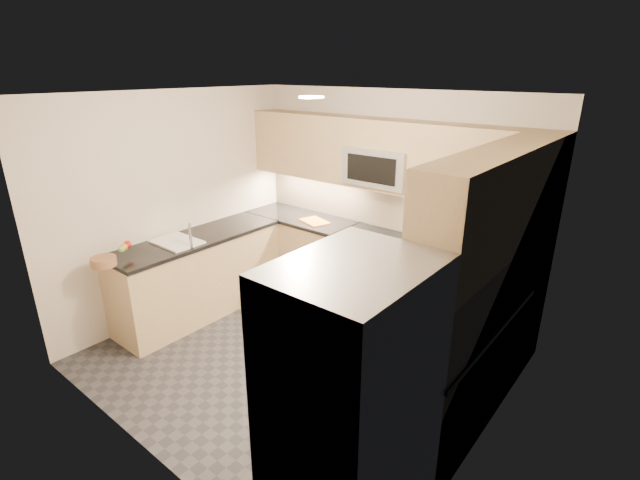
# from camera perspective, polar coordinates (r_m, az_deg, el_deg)

# --- Properties ---
(floor) EXTENTS (3.60, 3.20, 0.00)m
(floor) POSITION_cam_1_polar(r_m,az_deg,el_deg) (4.75, -2.75, -14.28)
(floor) COLOR #242429
(floor) RESTS_ON ground
(ceiling) EXTENTS (3.60, 3.20, 0.02)m
(ceiling) POSITION_cam_1_polar(r_m,az_deg,el_deg) (3.91, -3.40, 17.41)
(ceiling) COLOR beige
(ceiling) RESTS_ON wall_back
(wall_back) EXTENTS (3.60, 0.02, 2.50)m
(wall_back) POSITION_cam_1_polar(r_m,az_deg,el_deg) (5.40, 8.44, 4.59)
(wall_back) COLOR beige
(wall_back) RESTS_ON floor
(wall_front) EXTENTS (3.60, 0.02, 2.50)m
(wall_front) POSITION_cam_1_polar(r_m,az_deg,el_deg) (3.27, -22.33, -7.62)
(wall_front) COLOR beige
(wall_front) RESTS_ON floor
(wall_left) EXTENTS (0.02, 3.20, 2.50)m
(wall_left) POSITION_cam_1_polar(r_m,az_deg,el_deg) (5.49, -17.18, 4.14)
(wall_left) COLOR beige
(wall_left) RESTS_ON floor
(wall_right) EXTENTS (0.02, 3.20, 2.50)m
(wall_right) POSITION_cam_1_polar(r_m,az_deg,el_deg) (3.34, 20.76, -6.86)
(wall_right) COLOR beige
(wall_right) RESTS_ON floor
(base_cab_back_left) EXTENTS (1.42, 0.60, 0.90)m
(base_cab_back_left) POSITION_cam_1_polar(r_m,az_deg,el_deg) (6.04, -2.32, -1.50)
(base_cab_back_left) COLOR tan
(base_cab_back_left) RESTS_ON floor
(base_cab_back_right) EXTENTS (1.42, 0.60, 0.90)m
(base_cab_back_right) POSITION_cam_1_polar(r_m,az_deg,el_deg) (5.00, 16.95, -7.35)
(base_cab_back_right) COLOR tan
(base_cab_back_right) RESTS_ON floor
(base_cab_right) EXTENTS (0.60, 1.70, 0.90)m
(base_cab_right) POSITION_cam_1_polar(r_m,az_deg,el_deg) (3.95, 15.79, -15.30)
(base_cab_right) COLOR tan
(base_cab_right) RESTS_ON floor
(base_cab_peninsula) EXTENTS (0.60, 2.00, 0.90)m
(base_cab_peninsula) POSITION_cam_1_polar(r_m,az_deg,el_deg) (5.52, -14.55, -4.36)
(base_cab_peninsula) COLOR tan
(base_cab_peninsula) RESTS_ON floor
(countertop_back_left) EXTENTS (1.42, 0.63, 0.04)m
(countertop_back_left) POSITION_cam_1_polar(r_m,az_deg,el_deg) (5.88, -2.38, 2.75)
(countertop_back_left) COLOR black
(countertop_back_left) RESTS_ON base_cab_back_left
(countertop_back_right) EXTENTS (1.42, 0.63, 0.04)m
(countertop_back_right) POSITION_cam_1_polar(r_m,az_deg,el_deg) (4.80, 17.53, -2.37)
(countertop_back_right) COLOR black
(countertop_back_right) RESTS_ON base_cab_back_right
(countertop_right) EXTENTS (0.63, 1.70, 0.04)m
(countertop_right) POSITION_cam_1_polar(r_m,az_deg,el_deg) (3.70, 16.50, -9.35)
(countertop_right) COLOR black
(countertop_right) RESTS_ON base_cab_right
(countertop_peninsula) EXTENTS (0.63, 2.00, 0.04)m
(countertop_peninsula) POSITION_cam_1_polar(r_m,az_deg,el_deg) (5.35, -14.99, 0.22)
(countertop_peninsula) COLOR black
(countertop_peninsula) RESTS_ON base_cab_peninsula
(upper_cab_back) EXTENTS (3.60, 0.35, 0.75)m
(upper_cab_back) POSITION_cam_1_polar(r_m,az_deg,el_deg) (5.13, 7.74, 10.38)
(upper_cab_back) COLOR tan
(upper_cab_back) RESTS_ON wall_back
(upper_cab_right) EXTENTS (0.35, 1.95, 0.75)m
(upper_cab_right) POSITION_cam_1_polar(r_m,az_deg,el_deg) (3.43, 20.75, 4.24)
(upper_cab_right) COLOR tan
(upper_cab_right) RESTS_ON wall_right
(backsplash_back) EXTENTS (3.60, 0.01, 0.51)m
(backsplash_back) POSITION_cam_1_polar(r_m,az_deg,el_deg) (5.41, 8.38, 4.02)
(backsplash_back) COLOR tan
(backsplash_back) RESTS_ON wall_back
(backsplash_right) EXTENTS (0.01, 2.30, 0.51)m
(backsplash_right) POSITION_cam_1_polar(r_m,az_deg,el_deg) (3.75, 22.88, -5.00)
(backsplash_right) COLOR tan
(backsplash_right) RESTS_ON wall_right
(gas_range) EXTENTS (0.76, 0.65, 0.91)m
(gas_range) POSITION_cam_1_polar(r_m,az_deg,el_deg) (5.41, 6.22, -4.25)
(gas_range) COLOR gray
(gas_range) RESTS_ON floor
(range_cooktop) EXTENTS (0.76, 0.65, 0.03)m
(range_cooktop) POSITION_cam_1_polar(r_m,az_deg,el_deg) (5.24, 6.41, 0.33)
(range_cooktop) COLOR black
(range_cooktop) RESTS_ON gas_range
(oven_door_glass) EXTENTS (0.62, 0.02, 0.45)m
(oven_door_glass) POSITION_cam_1_polar(r_m,az_deg,el_deg) (5.17, 4.19, -5.50)
(oven_door_glass) COLOR black
(oven_door_glass) RESTS_ON gas_range
(oven_handle) EXTENTS (0.60, 0.02, 0.02)m
(oven_handle) POSITION_cam_1_polar(r_m,az_deg,el_deg) (5.04, 4.14, -2.81)
(oven_handle) COLOR #B2B5BA
(oven_handle) RESTS_ON gas_range
(microwave) EXTENTS (0.76, 0.40, 0.40)m
(microwave) POSITION_cam_1_polar(r_m,az_deg,el_deg) (5.13, 7.53, 8.97)
(microwave) COLOR #A1A5A9
(microwave) RESTS_ON upper_cab_back
(microwave_door) EXTENTS (0.60, 0.01, 0.28)m
(microwave_door) POSITION_cam_1_polar(r_m,az_deg,el_deg) (4.96, 6.25, 8.63)
(microwave_door) COLOR black
(microwave_door) RESTS_ON microwave
(refrigerator) EXTENTS (0.70, 0.90, 1.80)m
(refrigerator) POSITION_cam_1_polar(r_m,az_deg,el_deg) (2.77, 3.88, -20.29)
(refrigerator) COLOR #A2A3A9
(refrigerator) RESTS_ON floor
(fridge_handle_left) EXTENTS (0.02, 0.02, 1.20)m
(fridge_handle_left) POSITION_cam_1_polar(r_m,az_deg,el_deg) (2.81, -4.83, -18.24)
(fridge_handle_left) COLOR #B2B5BA
(fridge_handle_left) RESTS_ON refrigerator
(fridge_handle_right) EXTENTS (0.02, 0.02, 1.20)m
(fridge_handle_right) POSITION_cam_1_polar(r_m,az_deg,el_deg) (3.03, 0.05, -15.00)
(fridge_handle_right) COLOR #B2B5BA
(fridge_handle_right) RESTS_ON refrigerator
(sink_basin) EXTENTS (0.52, 0.38, 0.16)m
(sink_basin) POSITION_cam_1_polar(r_m,az_deg,el_deg) (5.23, -17.14, -0.92)
(sink_basin) COLOR white
(sink_basin) RESTS_ON base_cab_peninsula
(faucet) EXTENTS (0.03, 0.03, 0.28)m
(faucet) POSITION_cam_1_polar(r_m,az_deg,el_deg) (4.96, -15.68, 0.53)
(faucet) COLOR silver
(faucet) RESTS_ON countertop_peninsula
(utensil_bowl) EXTENTS (0.32, 0.32, 0.16)m
(utensil_bowl) POSITION_cam_1_polar(r_m,az_deg,el_deg) (4.66, 23.92, -2.61)
(utensil_bowl) COLOR #72BE51
(utensil_bowl) RESTS_ON countertop_back_right
(cutting_board) EXTENTS (0.41, 0.34, 0.01)m
(cutting_board) POSITION_cam_1_polar(r_m,az_deg,el_deg) (5.66, -0.67, 2.32)
(cutting_board) COLOR #D36413
(cutting_board) RESTS_ON countertop_back_left
(fruit_basket) EXTENTS (0.30, 0.30, 0.08)m
(fruit_basket) POSITION_cam_1_polar(r_m,az_deg,el_deg) (4.85, -25.09, -2.41)
(fruit_basket) COLOR #906143
(fruit_basket) RESTS_ON countertop_peninsula
(fruit_apple) EXTENTS (0.08, 0.08, 0.08)m
(fruit_apple) POSITION_cam_1_polar(r_m,az_deg,el_deg) (4.99, -22.61, -0.50)
(fruit_apple) COLOR #A31512
(fruit_apple) RESTS_ON fruit_basket
(fruit_pear) EXTENTS (0.06, 0.06, 0.06)m
(fruit_pear) POSITION_cam_1_polar(r_m,az_deg,el_deg) (4.88, -23.24, -1.05)
(fruit_pear) COLOR #69A848
(fruit_pear) RESTS_ON fruit_basket
(dish_towel_check) EXTENTS (0.16, 0.02, 0.29)m
(dish_towel_check) POSITION_cam_1_polar(r_m,az_deg,el_deg) (5.17, 2.71, -4.23)
(dish_towel_check) COLOR white
(dish_towel_check) RESTS_ON oven_handle
(fruit_orange) EXTENTS (0.07, 0.07, 0.07)m
(fruit_orange) POSITION_cam_1_polar(r_m,az_deg,el_deg) (4.93, -22.99, -0.83)
(fruit_orange) COLOR orange
(fruit_orange) RESTS_ON fruit_basket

